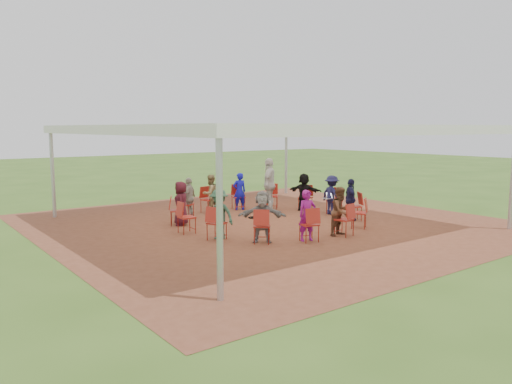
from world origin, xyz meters
TOP-DOWN VIEW (x-y plane):
  - ground at (0.00, 0.00)m, footprint 80.00×80.00m
  - dirt_patch at (0.00, 0.00)m, footprint 13.00×13.00m
  - tent at (0.00, 0.00)m, footprint 10.33×10.33m
  - chair_0 at (2.77, -0.14)m, footprint 0.46×0.44m
  - chair_1 at (2.56, 1.07)m, footprint 0.57×0.56m
  - chair_2 at (1.84, 2.08)m, footprint 0.61×0.61m
  - chair_3 at (0.76, 2.67)m, footprint 0.52×0.54m
  - chair_4 at (-0.48, 2.73)m, footprint 0.49×0.51m
  - chair_5 at (-1.61, 2.26)m, footprint 0.60×0.60m
  - chair_6 at (-2.43, 1.33)m, footprint 0.59×0.58m
  - chair_7 at (-2.77, 0.14)m, footprint 0.46×0.44m
  - chair_8 at (-2.56, -1.07)m, footprint 0.57×0.56m
  - chair_9 at (-1.84, -2.08)m, footprint 0.61×0.61m
  - chair_10 at (-0.76, -2.67)m, footprint 0.52×0.54m
  - chair_11 at (0.48, -2.73)m, footprint 0.49×0.51m
  - chair_12 at (1.61, -2.26)m, footprint 0.60×0.60m
  - chair_13 at (2.43, -1.33)m, footprint 0.59×0.58m
  - person_seated_0 at (2.65, -0.14)m, footprint 0.47×0.88m
  - person_seated_1 at (2.45, 1.03)m, footprint 0.90×1.32m
  - person_seated_2 at (0.73, 2.55)m, footprint 0.55×0.44m
  - person_seated_3 at (-0.45, 2.62)m, footprint 0.70×0.48m
  - person_seated_4 at (-1.54, 2.16)m, footprint 0.87×0.78m
  - person_seated_5 at (-2.33, 1.28)m, footprint 0.63×0.74m
  - person_seated_6 at (-2.45, -1.03)m, footprint 0.72×0.96m
  - person_seated_7 at (-1.76, -1.99)m, footprint 1.23×1.16m
  - person_seated_8 at (-0.73, -2.55)m, footprint 0.55×0.44m
  - person_seated_9 at (0.45, -2.62)m, footprint 0.70×0.48m
  - person_seated_10 at (2.33, -1.28)m, footprint 0.72×0.88m
  - standing_person at (1.45, 1.75)m, footprint 1.21×1.12m
  - cable_coil at (0.13, 0.90)m, footprint 0.44×0.44m
  - laptop at (2.49, -0.13)m, footprint 0.25×0.31m

SIDE VIEW (x-z plane):
  - ground at x=0.00m, z-range 0.00..0.00m
  - dirt_patch at x=0.00m, z-range 0.01..0.01m
  - cable_coil at x=0.13m, z-range 0.01..0.04m
  - chair_0 at x=2.77m, z-range 0.00..0.90m
  - chair_1 at x=2.56m, z-range 0.00..0.90m
  - chair_2 at x=1.84m, z-range 0.00..0.90m
  - chair_3 at x=0.76m, z-range 0.00..0.90m
  - chair_4 at x=-0.48m, z-range 0.00..0.90m
  - chair_5 at x=-1.61m, z-range 0.00..0.90m
  - chair_6 at x=-2.43m, z-range 0.00..0.90m
  - chair_7 at x=-2.77m, z-range 0.00..0.90m
  - chair_8 at x=-2.56m, z-range 0.00..0.90m
  - chair_9 at x=-1.84m, z-range 0.00..0.90m
  - chair_10 at x=-0.76m, z-range 0.00..0.90m
  - chair_11 at x=0.48m, z-range 0.00..0.90m
  - chair_12 at x=1.61m, z-range 0.00..0.90m
  - chair_13 at x=2.43m, z-range 0.00..0.90m
  - laptop at x=2.49m, z-range 0.52..0.73m
  - person_seated_0 at x=2.65m, z-range 0.01..1.34m
  - person_seated_1 at x=2.45m, z-range 0.01..1.34m
  - person_seated_2 at x=0.73m, z-range 0.01..1.34m
  - person_seated_3 at x=-0.45m, z-range 0.01..1.34m
  - person_seated_4 at x=-1.54m, z-range 0.01..1.34m
  - person_seated_5 at x=-2.33m, z-range 0.01..1.34m
  - person_seated_6 at x=-2.45m, z-range 0.01..1.34m
  - person_seated_7 at x=-1.76m, z-range 0.01..1.34m
  - person_seated_8 at x=-0.73m, z-range 0.01..1.34m
  - person_seated_9 at x=0.45m, z-range 0.01..1.34m
  - person_seated_10 at x=2.33m, z-range 0.01..1.34m
  - standing_person at x=1.45m, z-range 0.01..1.88m
  - tent at x=0.00m, z-range 0.87..3.87m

